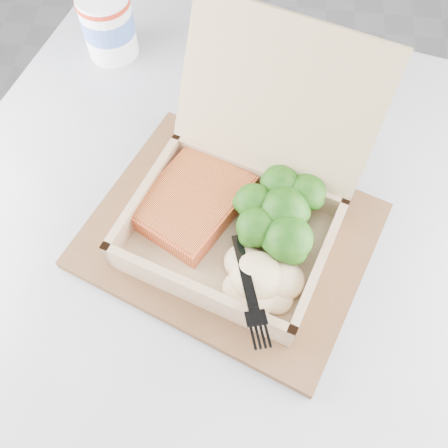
# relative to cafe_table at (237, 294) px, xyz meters

# --- Properties ---
(floor) EXTENTS (4.00, 4.00, 0.00)m
(floor) POSITION_rel_cafe_table_xyz_m (0.43, 0.31, -0.55)
(floor) COLOR #98999E
(floor) RESTS_ON ground
(cafe_table) EXTENTS (0.98, 0.98, 0.74)m
(cafe_table) POSITION_rel_cafe_table_xyz_m (0.00, 0.00, 0.00)
(cafe_table) COLOR black
(cafe_table) RESTS_ON floor
(serving_tray) EXTENTS (0.40, 0.37, 0.01)m
(serving_tray) POSITION_rel_cafe_table_xyz_m (-0.01, 0.00, 0.20)
(serving_tray) COLOR brown
(serving_tray) RESTS_ON cafe_table
(takeout_container) EXTENTS (0.31, 0.32, 0.21)m
(takeout_container) POSITION_rel_cafe_table_xyz_m (-0.00, 0.03, 0.26)
(takeout_container) COLOR tan
(takeout_container) RESTS_ON serving_tray
(salmon_fillet) EXTENTS (0.15, 0.17, 0.03)m
(salmon_fillet) POSITION_rel_cafe_table_xyz_m (-0.06, 0.03, 0.23)
(salmon_fillet) COLOR orange
(salmon_fillet) RESTS_ON takeout_container
(broccoli_pile) EXTENTS (0.13, 0.13, 0.05)m
(broccoli_pile) POSITION_rel_cafe_table_xyz_m (0.05, 0.01, 0.24)
(broccoli_pile) COLOR #2E6516
(broccoli_pile) RESTS_ON takeout_container
(mashed_potatoes) EXTENTS (0.10, 0.09, 0.03)m
(mashed_potatoes) POSITION_rel_cafe_table_xyz_m (0.02, -0.06, 0.23)
(mashed_potatoes) COLOR beige
(mashed_potatoes) RESTS_ON takeout_container
(plastic_fork) EXTENTS (0.06, 0.15, 0.03)m
(plastic_fork) POSITION_rel_cafe_table_xyz_m (0.00, -0.05, 0.24)
(plastic_fork) COLOR black
(plastic_fork) RESTS_ON mashed_potatoes
(paper_cup) EXTENTS (0.08, 0.08, 0.10)m
(paper_cup) POSITION_rel_cafe_table_xyz_m (-0.23, 0.31, 0.24)
(paper_cup) COLOR white
(paper_cup) RESTS_ON cafe_table
(receipt) EXTENTS (0.08, 0.14, 0.00)m
(receipt) POSITION_rel_cafe_table_xyz_m (0.07, 0.16, 0.19)
(receipt) COLOR white
(receipt) RESTS_ON cafe_table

